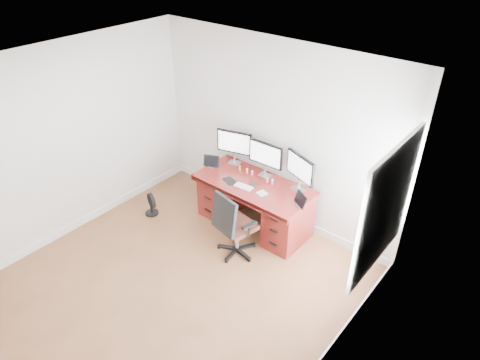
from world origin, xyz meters
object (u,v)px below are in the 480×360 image
Objects in this scene: desk at (254,202)px; monitor_center at (266,155)px; floor_fan at (151,205)px; keyboard at (244,187)px; office_chair at (234,235)px.

monitor_center is at bearing 89.99° from desk.
keyboard is (1.35, 0.61, 0.59)m from floor_fan.
floor_fan is 1.97m from monitor_center.
office_chair is 1.79× the size of monitor_center.
desk is 4.77× the size of floor_fan.
monitor_center is at bearing 112.20° from office_chair.
floor_fan is at bearing -145.16° from monitor_center.
monitor_center is at bearing 55.70° from floor_fan.
floor_fan is at bearing -161.81° from keyboard.
office_chair is 2.76× the size of floor_fan.
monitor_center reaches higher than keyboard.
monitor_center is at bearing 77.99° from keyboard.
office_chair is 0.69m from keyboard.
floor_fan is 1.59m from keyboard.
monitor_center is 0.55m from keyboard.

